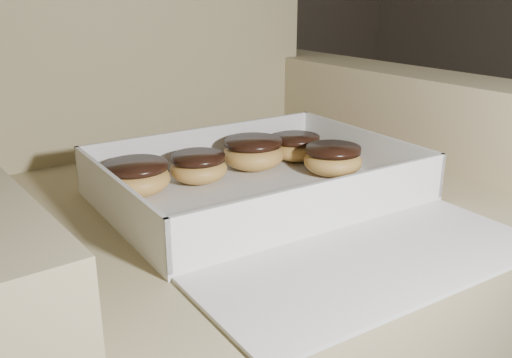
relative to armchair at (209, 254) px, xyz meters
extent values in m
cube|color=#94885E|center=(0.00, -0.05, -0.09)|extent=(0.74, 0.74, 0.43)
cube|color=#94885E|center=(0.40, -0.05, -0.02)|extent=(0.12, 0.74, 0.57)
cube|color=silver|center=(0.02, -0.10, 0.13)|extent=(0.44, 0.35, 0.01)
cube|color=silver|center=(0.03, 0.05, 0.17)|extent=(0.42, 0.04, 0.06)
cube|color=silver|center=(0.01, -0.26, 0.17)|extent=(0.42, 0.04, 0.06)
cube|color=silver|center=(-0.19, -0.09, 0.17)|extent=(0.03, 0.32, 0.06)
cube|color=silver|center=(0.23, -0.12, 0.17)|extent=(0.03, 0.32, 0.06)
cube|color=#DE597F|center=(0.23, -0.12, 0.17)|extent=(0.02, 0.31, 0.05)
cube|color=silver|center=(0.00, -0.35, 0.13)|extent=(0.43, 0.21, 0.01)
ellipsoid|color=gold|center=(0.17, -0.02, 0.16)|extent=(0.08, 0.08, 0.04)
cylinder|color=black|center=(0.17, -0.02, 0.17)|extent=(0.08, 0.08, 0.01)
ellipsoid|color=gold|center=(-0.12, -0.01, 0.16)|extent=(0.10, 0.10, 0.05)
cylinder|color=black|center=(-0.12, -0.01, 0.18)|extent=(0.09, 0.09, 0.01)
ellipsoid|color=gold|center=(0.16, -0.11, 0.16)|extent=(0.09, 0.09, 0.04)
cylinder|color=black|center=(0.16, -0.11, 0.18)|extent=(0.09, 0.09, 0.01)
ellipsoid|color=gold|center=(-0.02, -0.01, 0.16)|extent=(0.09, 0.09, 0.04)
cylinder|color=black|center=(-0.02, -0.01, 0.17)|extent=(0.08, 0.08, 0.01)
ellipsoid|color=gold|center=(0.08, -0.01, 0.16)|extent=(0.10, 0.10, 0.05)
cylinder|color=black|center=(0.08, -0.01, 0.18)|extent=(0.09, 0.09, 0.01)
ellipsoid|color=black|center=(0.07, -0.17, 0.14)|extent=(0.01, 0.01, 0.00)
ellipsoid|color=black|center=(0.10, -0.23, 0.14)|extent=(0.01, 0.01, 0.00)
ellipsoid|color=black|center=(-0.13, -0.18, 0.14)|extent=(0.01, 0.01, 0.00)
camera|label=1|loc=(-0.45, -0.72, 0.43)|focal=40.00mm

